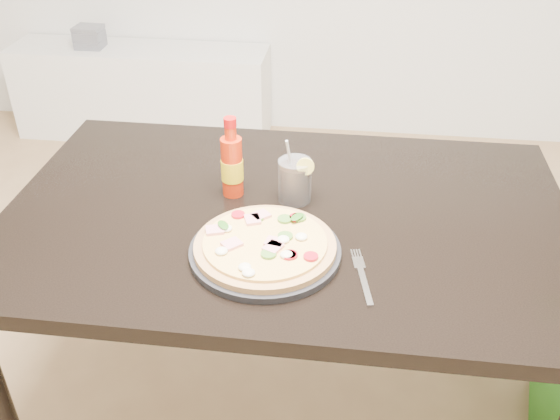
# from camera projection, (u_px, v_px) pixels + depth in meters

# --- Properties ---
(dining_table) EXTENTS (1.40, 0.90, 0.75)m
(dining_table) POSITION_uv_depth(u_px,v_px,m) (286.00, 238.00, 1.59)
(dining_table) COLOR black
(dining_table) RESTS_ON ground
(plate) EXTENTS (0.34, 0.34, 0.02)m
(plate) POSITION_uv_depth(u_px,v_px,m) (265.00, 251.00, 1.39)
(plate) COLOR black
(plate) RESTS_ON dining_table
(pizza) EXTENTS (0.32, 0.32, 0.03)m
(pizza) POSITION_uv_depth(u_px,v_px,m) (265.00, 244.00, 1.38)
(pizza) COLOR tan
(pizza) RESTS_ON plate
(hot_sauce_bottle) EXTENTS (0.07, 0.07, 0.21)m
(hot_sauce_bottle) POSITION_uv_depth(u_px,v_px,m) (232.00, 165.00, 1.57)
(hot_sauce_bottle) COLOR red
(hot_sauce_bottle) RESTS_ON dining_table
(cola_cup) EXTENTS (0.09, 0.08, 0.17)m
(cola_cup) POSITION_uv_depth(u_px,v_px,m) (295.00, 181.00, 1.56)
(cola_cup) COLOR black
(cola_cup) RESTS_ON dining_table
(fork) EXTENTS (0.05, 0.19, 0.00)m
(fork) POSITION_uv_depth(u_px,v_px,m) (362.00, 274.00, 1.33)
(fork) COLOR silver
(fork) RESTS_ON dining_table
(media_console) EXTENTS (1.40, 0.34, 0.50)m
(media_console) POSITION_uv_depth(u_px,v_px,m) (143.00, 92.00, 3.48)
(media_console) COLOR white
(media_console) RESTS_ON ground
(cd_stack) EXTENTS (0.14, 0.12, 0.11)m
(cd_stack) POSITION_uv_depth(u_px,v_px,m) (89.00, 37.00, 3.33)
(cd_stack) COLOR slate
(cd_stack) RESTS_ON media_console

